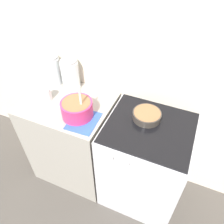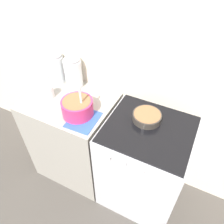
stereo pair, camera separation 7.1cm
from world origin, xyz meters
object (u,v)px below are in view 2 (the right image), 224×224
baking_pan (147,117)px  tin_can (49,92)px  stove (143,165)px  mixing_bowl (77,107)px  storage_jar_middle (74,75)px  storage_jar_left (57,70)px

baking_pan → tin_can: 0.83m
stove → tin_can: tin_can is taller
mixing_bowl → baking_pan: (0.49, 0.18, -0.05)m
stove → storage_jar_middle: 0.99m
mixing_bowl → baking_pan: mixing_bowl is taller
mixing_bowl → tin_can: bearing=167.7°
stove → baking_pan: size_ratio=4.31×
stove → tin_can: 1.01m
storage_jar_middle → tin_can: 0.26m
baking_pan → tin_can: (-0.82, -0.11, 0.02)m
mixing_bowl → tin_can: mixing_bowl is taller
baking_pan → storage_jar_left: size_ratio=0.83×
storage_jar_left → tin_can: 0.25m
mixing_bowl → tin_can: size_ratio=2.71×
baking_pan → storage_jar_left: 0.92m
storage_jar_middle → storage_jar_left: bearing=180.0°
stove → tin_can: size_ratio=8.84×
baking_pan → storage_jar_left: bearing=172.2°
storage_jar_middle → stove: bearing=-14.5°
storage_jar_middle → mixing_bowl: bearing=-52.5°
baking_pan → mixing_bowl: bearing=-159.8°
stove → mixing_bowl: size_ratio=3.27×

